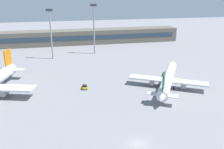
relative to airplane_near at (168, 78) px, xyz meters
The scene contains 6 objects.
ground_plane 23.51m from the airplane_near, 158.09° to the left, with size 400.00×400.00×0.00m, color gray.
terminal_building 84.44m from the airplane_near, 104.85° to the left, with size 125.16×12.13×9.00m.
airplane_near is the anchor object (origin of this frame).
baggage_tug_yellow 30.17m from the airplane_near, behind, with size 2.15×3.75×1.75m.
floodlight_tower_west 58.11m from the airplane_near, 109.22° to the left, with size 3.20×0.80×26.52m.
floodlight_tower_east 63.95m from the airplane_near, 130.73° to the left, with size 3.20×0.80×24.79m.
Camera 1 is at (-16.08, -44.91, 33.21)m, focal length 39.08 mm.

